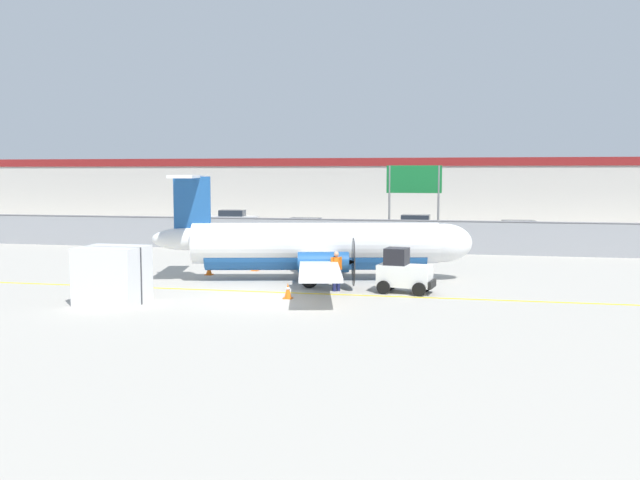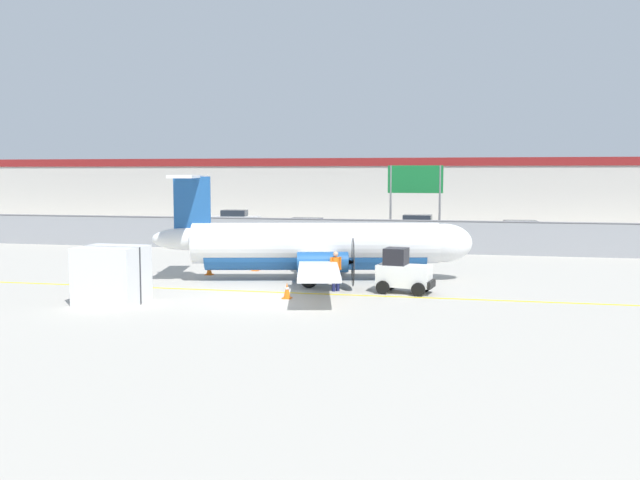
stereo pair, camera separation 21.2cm
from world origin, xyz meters
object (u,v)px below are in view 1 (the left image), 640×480
at_px(parked_car_3, 520,232).
at_px(traffic_cone_far_left, 255,265).
at_px(highway_sign, 414,186).
at_px(parked_car_0, 234,219).
at_px(cargo_container, 112,275).
at_px(traffic_cone_near_left, 209,269).
at_px(parked_car_2, 414,225).
at_px(baggage_tug, 403,273).
at_px(commuter_airplane, 321,246).
at_px(ground_crew_worker, 336,269).
at_px(traffic_cone_near_right, 288,291).
at_px(parked_car_1, 303,229).

bearing_deg(parked_car_3, traffic_cone_far_left, -136.14).
bearing_deg(highway_sign, parked_car_0, 140.81).
bearing_deg(highway_sign, cargo_container, -114.00).
distance_m(traffic_cone_near_left, parked_car_2, 25.31).
relative_size(baggage_tug, cargo_container, 1.01).
xyz_separation_m(commuter_airplane, traffic_cone_far_left, (-3.99, 2.47, -1.29)).
relative_size(parked_car_0, parked_car_2, 1.03).
distance_m(parked_car_2, highway_sign, 10.48).
height_order(commuter_airplane, ground_crew_worker, commuter_airplane).
relative_size(commuter_airplane, traffic_cone_near_right, 24.93).
relative_size(traffic_cone_near_right, parked_car_0, 0.15).
height_order(ground_crew_worker, highway_sign, highway_sign).
bearing_deg(traffic_cone_near_left, cargo_container, -96.16).
bearing_deg(traffic_cone_near_left, traffic_cone_near_right, -45.84).
relative_size(ground_crew_worker, parked_car_2, 0.40).
xyz_separation_m(traffic_cone_near_right, parked_car_1, (-5.00, 23.88, 0.58)).
bearing_deg(traffic_cone_far_left, ground_crew_worker, -45.74).
bearing_deg(traffic_cone_near_left, baggage_tug, -18.44).
bearing_deg(traffic_cone_near_left, highway_sign, 57.43).
bearing_deg(traffic_cone_far_left, parked_car_1, 94.59).
height_order(commuter_airplane, parked_car_3, commuter_airplane).
bearing_deg(parked_car_2, commuter_airplane, 85.31).
relative_size(commuter_airplane, parked_car_0, 3.67).
height_order(baggage_tug, highway_sign, highway_sign).
bearing_deg(parked_car_3, baggage_tug, -111.37).
bearing_deg(ground_crew_worker, cargo_container, -100.03).
bearing_deg(baggage_tug, parked_car_1, 122.24).
bearing_deg(parked_car_1, cargo_container, 89.11).
bearing_deg(cargo_container, commuter_airplane, 49.87).
height_order(commuter_airplane, parked_car_1, commuter_airplane).
xyz_separation_m(traffic_cone_far_left, parked_car_3, (14.25, 16.68, 0.58)).
height_order(cargo_container, traffic_cone_near_right, cargo_container).
relative_size(commuter_airplane, parked_car_1, 3.75).
height_order(parked_car_0, highway_sign, highway_sign).
bearing_deg(highway_sign, traffic_cone_near_right, -100.00).
distance_m(ground_crew_worker, parked_car_0, 34.98).
height_order(ground_crew_worker, parked_car_2, same).
height_order(baggage_tug, parked_car_0, baggage_tug).
bearing_deg(parked_car_0, parked_car_3, -26.98).
bearing_deg(cargo_container, parked_car_1, 88.51).
relative_size(ground_crew_worker, cargo_container, 0.69).
bearing_deg(traffic_cone_near_left, parked_car_3, 49.23).
distance_m(commuter_airplane, baggage_tug, 4.98).
bearing_deg(ground_crew_worker, parked_car_0, 165.82).
height_order(parked_car_1, parked_car_2, same).
height_order(ground_crew_worker, parked_car_0, same).
xyz_separation_m(parked_car_1, parked_car_2, (7.75, 5.69, 0.00)).
bearing_deg(highway_sign, ground_crew_worker, -96.21).
bearing_deg(commuter_airplane, parked_car_3, 48.92).
relative_size(parked_car_0, parked_car_1, 1.02).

